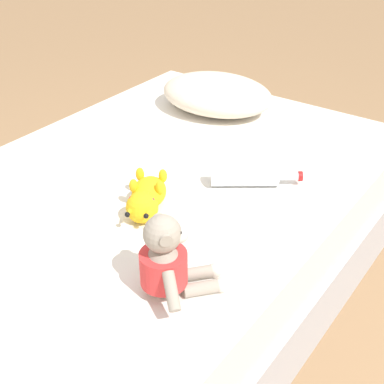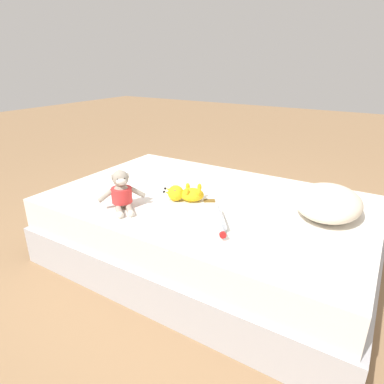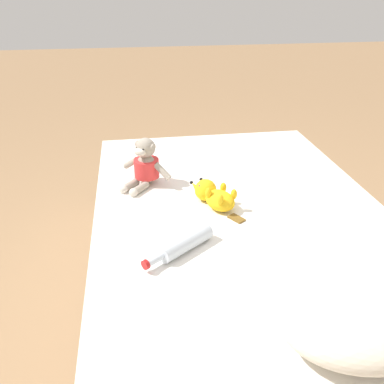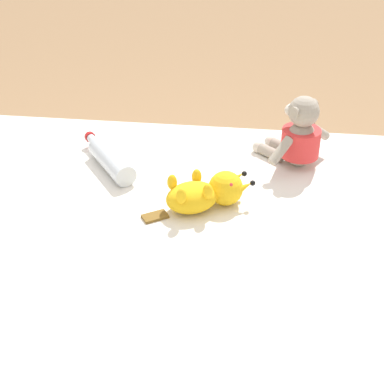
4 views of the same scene
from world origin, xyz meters
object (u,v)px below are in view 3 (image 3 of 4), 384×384
at_px(pillow, 364,315).
at_px(glass_bottle, 184,243).
at_px(bed, 241,258).
at_px(plush_yellow_creature, 214,195).
at_px(plush_monkey, 145,166).

relative_size(pillow, glass_bottle, 1.90).
xyz_separation_m(bed, pillow, (-0.15, 0.70, 0.31)).
bearing_deg(plush_yellow_creature, plush_monkey, -42.00).
bearing_deg(pillow, plush_monkey, -62.57).
xyz_separation_m(plush_monkey, plush_yellow_creature, (-0.29, 0.26, -0.05)).
relative_size(pillow, plush_monkey, 2.10).
bearing_deg(bed, plush_yellow_creature, -43.11).
relative_size(bed, pillow, 3.82).
bearing_deg(pillow, plush_yellow_creature, -71.91).
distance_m(plush_yellow_creature, glass_bottle, 0.37).
bearing_deg(bed, plush_monkey, -42.31).
height_order(bed, pillow, pillow).
distance_m(plush_monkey, glass_bottle, 0.60).
relative_size(bed, plush_yellow_creature, 6.57).
xyz_separation_m(pillow, plush_monkey, (0.55, -1.06, 0.02)).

